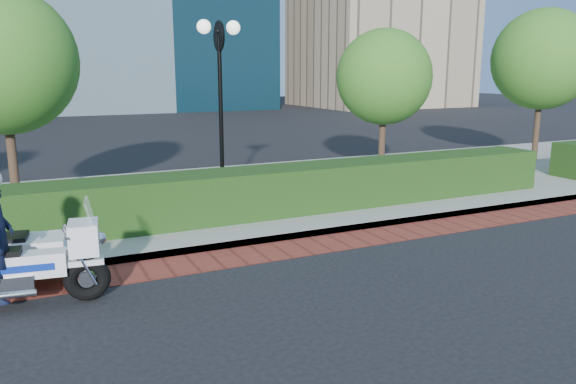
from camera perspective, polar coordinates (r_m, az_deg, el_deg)
name	(u,v)px	position (r m, az deg, el deg)	size (l,w,h in m)	color
ground	(273,285)	(8.74, -1.54, -9.46)	(120.00, 120.00, 0.00)	black
brick_strip	(238,257)	(10.04, -5.06, -6.55)	(60.00, 1.00, 0.01)	maroon
sidewalk	(174,201)	(14.18, -11.49, -0.90)	(60.00, 8.00, 0.15)	gray
hedge_main	(202,198)	(11.79, -8.72, -0.56)	(18.00, 1.20, 1.00)	black
lamppost	(220,83)	(13.34, -6.91, 10.96)	(1.02, 0.70, 4.21)	black
tree_b	(2,61)	(13.93, -27.03, 11.76)	(3.20, 3.20, 4.89)	#332319
tree_c	(384,77)	(17.03, 9.74, 11.42)	(2.80, 2.80, 4.30)	#332319
tree_d	(543,59)	(21.44, 24.49, 12.15)	(3.40, 3.40, 5.16)	#332319
police_motorcycle	(12,255)	(8.91, -26.22, -5.72)	(2.44, 1.88, 1.97)	black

